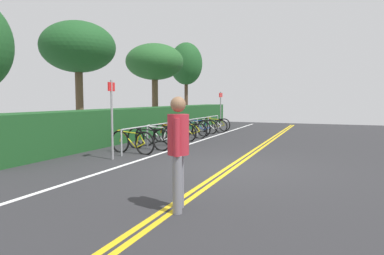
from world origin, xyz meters
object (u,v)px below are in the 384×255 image
bicycle_1 (148,139)px  tree_far_right (155,62)px  bicycle_3 (171,134)px  bicycle_6 (195,128)px  tree_mid (78,48)px  bicycle_0 (132,142)px  bicycle_9 (216,124)px  bicycle_2 (159,136)px  bike_rack (184,125)px  bicycle_7 (200,127)px  tree_extra (186,64)px  bicycle_4 (178,132)px  sign_post_near (112,112)px  sign_post_far (221,107)px  pedestrian (178,145)px  bicycle_5 (189,130)px  bicycle_8 (211,126)px

bicycle_1 → tree_far_right: (7.06, 3.50, 3.33)m
bicycle_3 → bicycle_6: 2.81m
tree_mid → bicycle_0: bearing=-122.3°
bicycle_9 → bicycle_3: bearing=-179.9°
bicycle_2 → tree_mid: 5.47m
bike_rack → bicycle_1: bearing=-178.7°
bicycle_7 → tree_extra: bearing=27.9°
bicycle_4 → bicycle_9: (4.74, -0.05, -0.01)m
bicycle_4 → sign_post_near: bearing=-178.5°
bicycle_3 → bicycle_2: bearing=176.6°
bicycle_2 → sign_post_near: size_ratio=0.77×
bicycle_1 → sign_post_near: 2.29m
bike_rack → tree_extra: (9.18, 3.77, 3.50)m
tree_far_right → bicycle_1: bearing=-153.6°
bike_rack → sign_post_far: sign_post_far is taller
sign_post_near → tree_far_right: tree_far_right is taller
bicycle_7 → bicycle_4: bearing=-177.9°
pedestrian → tree_mid: 10.88m
bicycle_5 → tree_far_right: size_ratio=0.35×
pedestrian → bicycle_7: bearing=18.9°
sign_post_far → tree_mid: tree_mid is taller
bike_rack → bicycle_5: size_ratio=5.65×
pedestrian → bicycle_3: bearing=26.3°
bicycle_3 → bicycle_6: bearing=2.1°
bicycle_6 → tree_mid: 6.09m
bicycle_8 → tree_mid: (-4.62, 4.32, 3.48)m
bicycle_7 → tree_mid: 6.51m
bicycle_5 → bicycle_9: (3.78, 0.03, 0.01)m
bike_rack → tree_extra: tree_extra is taller
bike_rack → bicycle_8: 3.19m
bicycle_4 → tree_far_right: 6.52m
bicycle_4 → bicycle_9: 4.74m
bicycle_7 → bicycle_8: size_ratio=1.03×
bicycle_5 → tree_mid: tree_mid is taller
tree_extra → bicycle_3: bearing=-160.1°
sign_post_far → tree_far_right: bearing=111.1°
bicycle_0 → bicycle_9: size_ratio=0.98×
bicycle_5 → bicycle_0: bearing=179.7°
bicycle_3 → tree_far_right: size_ratio=0.37×
bike_rack → sign_post_near: 5.30m
bicycle_7 → bicycle_9: size_ratio=0.99×
bicycle_9 → tree_mid: size_ratio=0.35×
sign_post_near → bicycle_5: bearing=0.5°
bike_rack → bicycle_0: size_ratio=5.52×
bicycle_0 → bicycle_1: bicycle_1 is taller
bicycle_8 → bicycle_3: bearing=178.8°
tree_far_right → tree_extra: 5.32m
sign_post_far → tree_far_right: size_ratio=0.44×
pedestrian → tree_far_right: 14.52m
bicycle_3 → bicycle_5: (1.81, -0.01, -0.04)m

